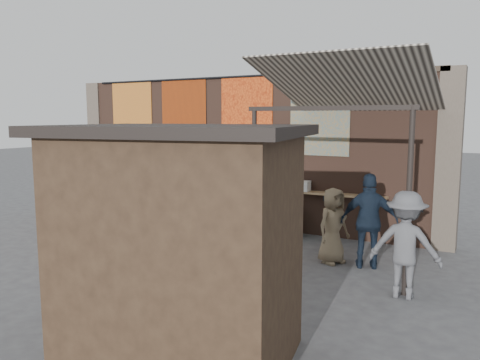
{
  "coord_description": "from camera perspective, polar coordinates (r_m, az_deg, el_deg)",
  "views": [
    {
      "loc": [
        6.08,
        -8.43,
        2.91
      ],
      "look_at": [
        0.81,
        1.2,
        1.45
      ],
      "focal_mm": 35.0,
      "sensor_mm": 36.0,
      "label": 1
    }
  ],
  "objects": [
    {
      "name": "ground",
      "position": [
        10.79,
        -6.91,
        -8.13
      ],
      "size": [
        70.0,
        70.0,
        0.0
      ],
      "primitive_type": "plane",
      "color": "#474749",
      "rests_on": "ground"
    },
    {
      "name": "brick_wall",
      "position": [
        12.71,
        0.04,
        3.47
      ],
      "size": [
        10.0,
        0.4,
        4.0
      ],
      "primitive_type": "cube",
      "color": "brown",
      "rests_on": "ground"
    },
    {
      "name": "pier_left",
      "position": [
        15.87,
        -16.71,
        3.97
      ],
      "size": [
        0.5,
        0.5,
        4.0
      ],
      "primitive_type": "cube",
      "color": "#4C4238",
      "rests_on": "ground"
    },
    {
      "name": "pier_right",
      "position": [
        11.2,
        24.11,
        2.25
      ],
      "size": [
        0.5,
        0.5,
        4.0
      ],
      "primitive_type": "cube",
      "color": "#4C4238",
      "rests_on": "ground"
    },
    {
      "name": "eating_counter",
      "position": [
        12.49,
        -0.77,
        -0.76
      ],
      "size": [
        8.0,
        0.32,
        0.05
      ],
      "primitive_type": "cube",
      "color": "#9E7A51",
      "rests_on": "brick_wall"
    },
    {
      "name": "shelf_box",
      "position": [
        11.66,
        6.97,
        -0.67
      ],
      "size": [
        0.64,
        0.28,
        0.25
      ],
      "primitive_type": "cube",
      "color": "white",
      "rests_on": "eating_counter"
    },
    {
      "name": "tapestry_redgold",
      "position": [
        14.58,
        -13.02,
        7.74
      ],
      "size": [
        1.5,
        0.02,
        2.0
      ],
      "primitive_type": "cube",
      "color": "maroon",
      "rests_on": "brick_wall"
    },
    {
      "name": "tapestry_sun",
      "position": [
        13.4,
        -6.87,
        7.9
      ],
      "size": [
        1.5,
        0.02,
        2.0
      ],
      "primitive_type": "cube",
      "color": "#E14A0D",
      "rests_on": "brick_wall"
    },
    {
      "name": "tapestry_orange",
      "position": [
        12.34,
        0.78,
        7.99
      ],
      "size": [
        1.5,
        0.02,
        2.0
      ],
      "primitive_type": "cube",
      "color": "#E1581C",
      "rests_on": "brick_wall"
    },
    {
      "name": "tapestry_multi",
      "position": [
        11.54,
        9.67,
        7.91
      ],
      "size": [
        1.5,
        0.02,
        2.0
      ],
      "primitive_type": "cube",
      "color": "#246285",
      "rests_on": "brick_wall"
    },
    {
      "name": "hang_rail",
      "position": [
        12.52,
        -0.47,
        12.47
      ],
      "size": [
        9.5,
        0.06,
        0.06
      ],
      "primitive_type": "cylinder",
      "rotation": [
        0.0,
        1.57,
        0.0
      ],
      "color": "black",
      "rests_on": "brick_wall"
    },
    {
      "name": "scooter_stool_0",
      "position": [
        13.88,
        -11.22,
        -3.26
      ],
      "size": [
        0.32,
        0.71,
        0.68
      ],
      "primitive_type": null,
      "color": "#151551",
      "rests_on": "ground"
    },
    {
      "name": "scooter_stool_1",
      "position": [
        13.44,
        -9.28,
        -3.39
      ],
      "size": [
        0.36,
        0.79,
        0.75
      ],
      "primitive_type": null,
      "color": "black",
      "rests_on": "ground"
    },
    {
      "name": "scooter_stool_2",
      "position": [
        13.16,
        -7.1,
        -3.58
      ],
      "size": [
        0.36,
        0.8,
        0.76
      ],
      "primitive_type": null,
      "color": "#0F4F12",
      "rests_on": "ground"
    },
    {
      "name": "scooter_stool_3",
      "position": [
        12.73,
        -4.78,
        -3.89
      ],
      "size": [
        0.37,
        0.81,
        0.77
      ],
      "primitive_type": null,
      "color": "navy",
      "rests_on": "ground"
    },
    {
      "name": "scooter_stool_4",
      "position": [
        12.43,
        -2.22,
        -4.2
      ],
      "size": [
        0.36,
        0.79,
        0.75
      ],
      "primitive_type": null,
      "color": "#175C41",
      "rests_on": "ground"
    },
    {
      "name": "scooter_stool_5",
      "position": [
        12.17,
        0.36,
        -4.37
      ],
      "size": [
        0.37,
        0.83,
        0.79
      ],
      "primitive_type": null,
      "color": "#A4160C",
      "rests_on": "ground"
    },
    {
      "name": "scooter_stool_6",
      "position": [
        11.8,
        3.08,
        -4.6
      ],
      "size": [
        0.4,
        0.89,
        0.85
      ],
      "primitive_type": null,
      "color": "#231750",
      "rests_on": "ground"
    },
    {
      "name": "scooter_stool_7",
      "position": [
        11.63,
        5.97,
        -5.1
      ],
      "size": [
        0.35,
        0.77,
        0.74
      ],
      "primitive_type": null,
      "color": "#0D5E18",
      "rests_on": "ground"
    },
    {
      "name": "diner_left",
      "position": [
        14.11,
        -12.77,
        -1.44
      ],
      "size": [
        0.59,
        0.44,
        1.49
      ],
      "primitive_type": "imported",
      "rotation": [
        0.0,
        0.0,
        -0.16
      ],
      "color": "#93A5D6",
      "rests_on": "ground"
    },
    {
      "name": "diner_right",
      "position": [
        12.94,
        -6.46,
        -1.94
      ],
      "size": [
        0.96,
        0.91,
        1.56
      ],
      "primitive_type": "imported",
      "rotation": [
        0.0,
        0.0,
        0.59
      ],
      "color": "#33272C",
      "rests_on": "ground"
    },
    {
      "name": "shopper_navy",
      "position": [
        9.42,
        15.49,
        -4.85
      ],
      "size": [
        1.17,
        0.75,
        1.86
      ],
      "primitive_type": "imported",
      "rotation": [
        0.0,
        0.0,
        3.44
      ],
      "color": "#152131",
      "rests_on": "ground"
    },
    {
      "name": "shopper_grey",
      "position": [
        8.08,
        19.53,
        -7.46
      ],
      "size": [
        1.14,
        0.66,
        1.75
      ],
      "primitive_type": "imported",
      "rotation": [
        0.0,
        0.0,
        3.15
      ],
      "color": "#56575B",
      "rests_on": "ground"
    },
    {
      "name": "shopper_tan",
      "position": [
        9.61,
        11.27,
        -5.48
      ],
      "size": [
        0.77,
        0.89,
        1.53
      ],
      "primitive_type": "imported",
      "rotation": [
        0.0,
        0.0,
        1.11
      ],
      "color": "#7B694E",
      "rests_on": "ground"
    },
    {
      "name": "market_stall",
      "position": [
        5.61,
        -7.07,
        -8.58
      ],
      "size": [
        2.79,
        2.28,
        2.71
      ],
      "primitive_type": "cube",
      "rotation": [
        0.0,
        0.0,
        0.17
      ],
      "color": "black",
      "rests_on": "ground"
    },
    {
      "name": "stall_roof",
      "position": [
        5.4,
        -7.32,
        6.02
      ],
      "size": [
        3.13,
        2.6,
        0.12
      ],
      "primitive_type": "cube",
      "rotation": [
        0.0,
        0.0,
        0.17
      ],
      "color": "black",
      "rests_on": "market_stall"
    },
    {
      "name": "stall_sign",
      "position": [
        6.35,
        -3.34,
        -1.01
      ],
      "size": [
        1.19,
        0.24,
        0.5
      ],
      "primitive_type": "cube",
      "rotation": [
        0.0,
        0.0,
        0.17
      ],
      "color": "gold",
      "rests_on": "market_stall"
    },
    {
      "name": "stall_shelf",
      "position": [
        6.57,
        -3.27,
        -9.46
      ],
      "size": [
        2.07,
        0.45,
        0.06
      ],
      "primitive_type": "cube",
      "rotation": [
        0.0,
        0.0,
        0.17
      ],
      "color": "#473321",
      "rests_on": "market_stall"
    },
    {
      "name": "awning_canvas",
      "position": [
        9.7,
        13.47,
        11.14
      ],
      "size": [
        3.2,
        3.28,
        0.97
      ],
      "primitive_type": "cube",
      "rotation": [
        -0.28,
        0.0,
        0.0
      ],
      "color": "beige",
      "rests_on": "brick_wall"
    },
    {
      "name": "awning_ledger",
      "position": [
        11.27,
        15.72,
        12.59
      ],
      "size": [
        3.3,
        0.08,
        0.12
      ],
      "primitive_type": "cube",
      "color": "#33261C",
      "rests_on": "brick_wall"
    },
    {
      "name": "awning_header",
      "position": [
        8.24,
        10.58,
        8.61
      ],
      "size": [
        3.0,
        0.08,
        0.08
      ],
      "primitive_type": "cube",
      "color": "black",
      "rests_on": "awning_post_left"
    },
    {
      "name": "awning_post_left",
      "position": [
        8.89,
        1.73,
        -1.24
      ],
      "size": [
        0.09,
        0.09,
        3.1
      ],
      "primitive_type": "cylinder",
      "color": "black",
      "rests_on": "ground"
    },
    {
      "name": "awning_post_right",
      "position": [
        8.03,
        19.85,
        -2.64
      ],
      "size": [
        0.09,
        0.09,
        3.1
      ],
      "primitive_type": "cylinder",
      "color": "black",
      "rests_on": "ground"
    }
  ]
}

